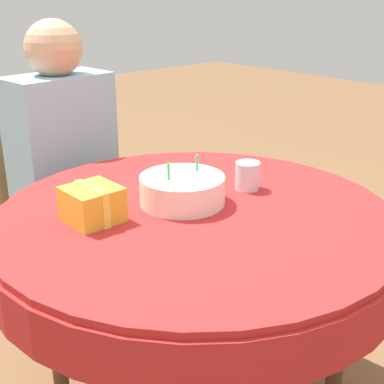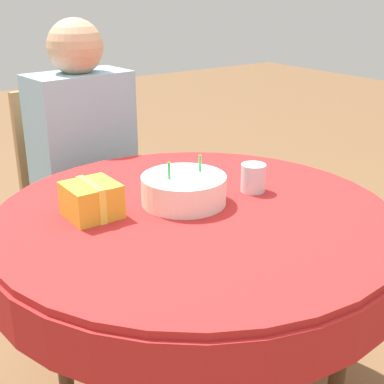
% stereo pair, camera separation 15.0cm
% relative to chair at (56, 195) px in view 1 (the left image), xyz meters
% --- Properties ---
extents(dining_table, '(1.15, 1.15, 0.71)m').
position_rel_chair_xyz_m(dining_table, '(-0.04, -0.91, 0.15)').
color(dining_table, '#B22323').
rests_on(dining_table, ground_plane).
extents(chair, '(0.47, 0.47, 0.91)m').
position_rel_chair_xyz_m(chair, '(0.00, 0.00, 0.00)').
color(chair, '#A37A4C').
rests_on(chair, ground_plane).
extents(person, '(0.41, 0.33, 1.19)m').
position_rel_chair_xyz_m(person, '(0.01, -0.10, 0.23)').
color(person, tan).
rests_on(person, ground_plane).
extents(birthday_cake, '(0.25, 0.25, 0.13)m').
position_rel_chair_xyz_m(birthday_cake, '(-0.03, -0.84, 0.27)').
color(birthday_cake, white).
rests_on(birthday_cake, dining_table).
extents(drinking_glass, '(0.08, 0.08, 0.09)m').
position_rel_chair_xyz_m(drinking_glass, '(0.20, -0.89, 0.27)').
color(drinking_glass, silver).
rests_on(drinking_glass, dining_table).
extents(gift_box, '(0.14, 0.14, 0.10)m').
position_rel_chair_xyz_m(gift_box, '(-0.29, -0.77, 0.28)').
color(gift_box, gold).
rests_on(gift_box, dining_table).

